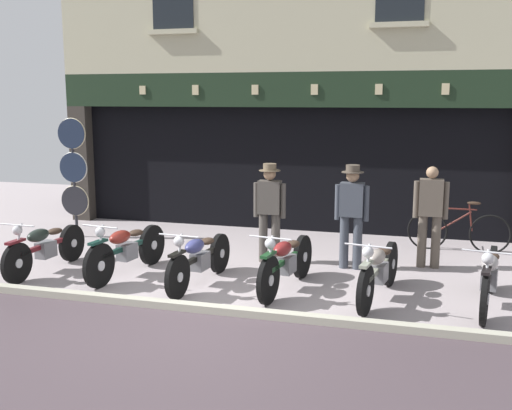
% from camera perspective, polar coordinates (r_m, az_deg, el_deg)
% --- Properties ---
extents(ground, '(21.99, 22.00, 0.18)m').
position_cam_1_polar(ground, '(7.29, -8.57, -12.89)').
color(ground, '#9F9396').
extents(shop_facade, '(10.29, 4.42, 6.56)m').
position_cam_1_polar(shop_facade, '(14.39, 4.39, 5.93)').
color(shop_facade, black).
rests_on(shop_facade, ground).
extents(motorcycle_far_left, '(0.62, 2.01, 0.91)m').
position_cam_1_polar(motorcycle_far_left, '(10.37, -19.28, -3.71)').
color(motorcycle_far_left, black).
rests_on(motorcycle_far_left, ground).
extents(motorcycle_left, '(0.62, 2.07, 0.94)m').
position_cam_1_polar(motorcycle_left, '(9.80, -12.13, -4.06)').
color(motorcycle_left, black).
rests_on(motorcycle_left, ground).
extents(motorcycle_center_left, '(0.62, 2.04, 0.91)m').
position_cam_1_polar(motorcycle_center_left, '(9.14, -5.37, -4.99)').
color(motorcycle_center_left, black).
rests_on(motorcycle_center_left, ground).
extents(motorcycle_center, '(0.62, 2.02, 0.94)m').
position_cam_1_polar(motorcycle_center, '(8.87, 2.86, -5.33)').
color(motorcycle_center, black).
rests_on(motorcycle_center, ground).
extents(motorcycle_center_right, '(0.63, 2.07, 0.93)m').
position_cam_1_polar(motorcycle_center_right, '(8.63, 11.49, -5.99)').
color(motorcycle_center_right, black).
rests_on(motorcycle_center_right, ground).
extents(motorcycle_right, '(0.62, 2.11, 0.94)m').
position_cam_1_polar(motorcycle_right, '(8.73, 21.12, -6.26)').
color(motorcycle_right, black).
rests_on(motorcycle_right, ground).
extents(salesman_left, '(0.56, 0.36, 1.70)m').
position_cam_1_polar(salesman_left, '(10.25, 1.29, -0.25)').
color(salesman_left, '#47423D').
rests_on(salesman_left, ground).
extents(shopkeeper_center, '(0.56, 0.36, 1.72)m').
position_cam_1_polar(shopkeeper_center, '(10.00, 9.00, -0.56)').
color(shopkeeper_center, '#3D424C').
rests_on(shopkeeper_center, ground).
extents(salesman_right, '(0.56, 0.24, 1.69)m').
position_cam_1_polar(salesman_right, '(10.34, 16.10, -0.65)').
color(salesman_right, brown).
rests_on(salesman_right, ground).
extents(tyre_sign_pole, '(0.62, 0.06, 2.40)m').
position_cam_1_polar(tyre_sign_pole, '(12.62, -16.82, 3.29)').
color(tyre_sign_pole, '#232328').
rests_on(tyre_sign_pole, ground).
extents(advert_board_near, '(0.82, 0.03, 0.93)m').
position_cam_1_polar(advert_board_near, '(12.54, 14.54, 4.28)').
color(advert_board_near, silver).
extents(advert_board_far, '(0.76, 0.03, 0.88)m').
position_cam_1_polar(advert_board_far, '(12.56, 19.63, 4.24)').
color(advert_board_far, beige).
extents(leaning_bicycle, '(1.83, 0.50, 0.95)m').
position_cam_1_polar(leaning_bicycle, '(11.73, 18.56, -2.29)').
color(leaning_bicycle, black).
rests_on(leaning_bicycle, ground).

